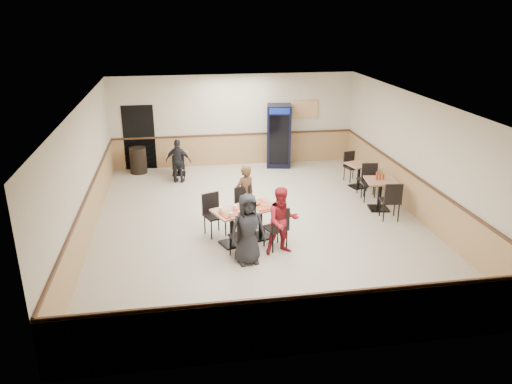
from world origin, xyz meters
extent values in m
plane|color=beige|center=(0.00, 0.00, 0.00)|extent=(10.00, 10.00, 0.00)
plane|color=silver|center=(0.00, 0.00, 3.00)|extent=(10.00, 10.00, 0.00)
plane|color=beige|center=(0.00, 5.00, 1.50)|extent=(8.00, 0.00, 8.00)
plane|color=beige|center=(0.00, -5.00, 1.50)|extent=(8.00, 0.00, 8.00)
plane|color=beige|center=(-4.00, 0.00, 1.50)|extent=(0.00, 10.00, 10.00)
plane|color=beige|center=(4.00, 0.00, 1.50)|extent=(0.00, 10.00, 10.00)
cube|color=tan|center=(0.00, 4.99, 0.50)|extent=(7.98, 0.03, 1.00)
cube|color=tan|center=(3.98, 0.00, 0.50)|extent=(0.03, 9.98, 1.00)
cube|color=#472B19|center=(0.00, 4.97, 1.03)|extent=(7.98, 0.04, 0.06)
cube|color=black|center=(-3.10, 4.98, 1.05)|extent=(1.00, 0.02, 2.10)
cube|color=orange|center=(2.40, 4.96, 1.80)|extent=(0.85, 0.02, 0.60)
cube|color=black|center=(-0.80, -1.04, 0.02)|extent=(0.62, 0.62, 0.04)
cylinder|color=black|center=(-0.80, -1.04, 0.40)|extent=(0.10, 0.10, 0.72)
cube|color=#B07A55|center=(-0.80, -1.04, 0.78)|extent=(0.96, 0.96, 0.04)
cube|color=black|center=(-0.11, -0.77, 0.02)|extent=(0.62, 0.62, 0.04)
cylinder|color=black|center=(-0.11, -0.77, 0.40)|extent=(0.10, 0.10, 0.72)
cube|color=#B07A55|center=(-0.11, -0.77, 0.78)|extent=(0.96, 0.96, 0.04)
imported|color=black|center=(-0.57, -1.92, 0.76)|extent=(0.80, 0.58, 1.51)
imported|color=maroon|center=(0.22, -1.61, 0.75)|extent=(0.79, 0.65, 1.49)
imported|color=brown|center=(-0.34, 0.11, 0.74)|extent=(0.64, 0.57, 1.48)
imported|color=black|center=(-1.89, 3.42, 0.67)|extent=(0.84, 0.53, 1.33)
cube|color=red|center=(-0.81, -1.18, 0.81)|extent=(0.57, 0.50, 0.02)
cube|color=red|center=(-0.05, -0.92, 0.81)|extent=(0.57, 0.50, 0.02)
cube|color=red|center=(-0.21, -0.67, 0.81)|extent=(0.57, 0.50, 0.02)
cylinder|color=white|center=(-0.28, -1.07, 0.80)|extent=(0.24, 0.24, 0.01)
cube|color=#B79347|center=(-0.28, -1.07, 0.81)|extent=(0.33, 0.28, 0.02)
cylinder|color=white|center=(-0.49, -1.12, 0.80)|extent=(0.24, 0.24, 0.01)
cube|color=#B79347|center=(-0.49, -1.12, 0.81)|extent=(0.29, 0.21, 0.02)
cylinder|color=white|center=(-0.22, -0.64, 0.80)|extent=(0.24, 0.24, 0.01)
cube|color=#B79347|center=(-0.22, -0.64, 0.81)|extent=(0.30, 0.33, 0.02)
cylinder|color=white|center=(-0.86, -1.20, 0.80)|extent=(0.24, 0.24, 0.01)
cube|color=#B79347|center=(-0.86, -1.20, 0.81)|extent=(0.33, 0.32, 0.02)
cylinder|color=white|center=(0.03, -0.83, 0.80)|extent=(0.24, 0.24, 0.01)
cube|color=#B79347|center=(0.03, -0.83, 0.81)|extent=(0.29, 0.20, 0.02)
cylinder|color=white|center=(-1.04, -1.02, 0.85)|extent=(0.09, 0.09, 0.11)
cylinder|color=white|center=(-0.85, -1.35, 0.85)|extent=(0.09, 0.09, 0.11)
cylinder|color=white|center=(-0.64, -1.30, 0.85)|extent=(0.09, 0.09, 0.11)
cylinder|color=white|center=(-0.72, -0.95, 0.85)|extent=(0.09, 0.09, 0.11)
cylinder|color=#A2A7B4|center=(-0.34, -0.86, 0.86)|extent=(0.07, 0.07, 0.12)
cylinder|color=#A2A7B4|center=(-0.43, -0.84, 0.86)|extent=(0.07, 0.07, 0.12)
ellipsoid|color=silver|center=(-0.43, -0.92, 0.85)|extent=(0.16, 0.16, 0.11)
cube|color=black|center=(3.25, 0.40, 0.02)|extent=(0.55, 0.55, 0.04)
cylinder|color=black|center=(3.25, 0.40, 0.41)|extent=(0.10, 0.10, 0.74)
cube|color=#B07A55|center=(3.25, 0.40, 0.79)|extent=(0.86, 0.86, 0.04)
cube|color=black|center=(3.32, 2.13, 0.02)|extent=(0.53, 0.53, 0.04)
cylinder|color=black|center=(3.32, 2.13, 0.36)|extent=(0.09, 0.09, 0.65)
cube|color=#B07A55|center=(3.32, 2.13, 0.70)|extent=(0.82, 0.82, 0.04)
cylinder|color=red|center=(3.15, 0.45, 0.91)|extent=(0.06, 0.06, 0.20)
cylinder|color=#AC4417|center=(3.24, 0.45, 0.90)|extent=(0.06, 0.06, 0.17)
cylinder|color=red|center=(3.33, 0.45, 0.88)|extent=(0.05, 0.05, 0.14)
cube|color=black|center=(-1.89, 4.20, 0.02)|extent=(0.43, 0.43, 0.04)
cylinder|color=black|center=(-1.89, 4.20, 0.35)|extent=(0.08, 0.08, 0.62)
cube|color=#B07A55|center=(-1.89, 4.20, 0.67)|extent=(0.67, 0.67, 0.04)
cube|color=black|center=(1.43, 4.60, 1.02)|extent=(0.91, 0.89, 2.05)
cube|color=black|center=(1.35, 4.22, 0.97)|extent=(0.62, 0.14, 1.62)
cube|color=navy|center=(1.35, 4.21, 1.92)|extent=(0.64, 0.14, 0.19)
cylinder|color=black|center=(-3.16, 4.55, 0.42)|extent=(0.53, 0.53, 0.83)
camera|label=1|loc=(-1.90, -11.11, 5.03)|focal=35.00mm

